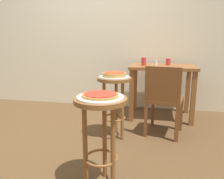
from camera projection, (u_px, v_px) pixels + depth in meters
The scene contains 13 objects.
ground_plane at pixel (63, 146), 2.40m from camera, with size 6.00×6.00×0.00m, color brown.
back_wall at pixel (99, 18), 3.65m from camera, with size 6.00×0.10×3.00m, color beige.
stool_foreground at pixel (101, 122), 1.63m from camera, with size 0.40×0.40×0.72m.
serving_plate_foreground at pixel (100, 97), 1.59m from camera, with size 0.35×0.35×0.01m, color white.
pizza_foreground at pixel (100, 95), 1.59m from camera, with size 0.27×0.27×0.02m.
stool_middle at pixel (114, 93), 2.52m from camera, with size 0.40×0.40×0.72m.
serving_plate_middle at pixel (114, 77), 2.48m from camera, with size 0.35×0.35×0.01m, color silver.
pizza_middle at pixel (114, 74), 2.48m from camera, with size 0.27×0.27×0.05m.
dining_table at pixel (162, 75), 3.19m from camera, with size 0.92×0.64×0.78m.
cup_near_edge at pixel (144, 61), 3.15m from camera, with size 0.07×0.07×0.11m, color red.
cup_far_edge at pixel (168, 62), 3.21m from camera, with size 0.07×0.07×0.10m, color red.
condiment_shaker at pixel (156, 63), 3.19m from camera, with size 0.04×0.04×0.07m, color white.
wooden_chair at pixel (164, 98), 2.57m from camera, with size 0.48×0.48×0.85m.
Camera 1 is at (0.96, -2.06, 1.13)m, focal length 35.07 mm.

